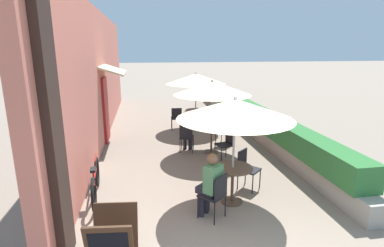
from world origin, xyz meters
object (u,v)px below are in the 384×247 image
(cafe_chair_near_right, at_px, (216,193))
(cafe_chair_mid_left, at_px, (222,130))
(patio_umbrella_mid, at_px, (212,88))
(cafe_chair_mid_right, at_px, (186,136))
(patio_table_far, at_px, (196,115))
(cafe_chair_near_left, at_px, (246,166))
(bicycle_leaning, at_px, (95,182))
(seated_patron_mid_right, at_px, (187,129))
(cafe_chair_mid_back, at_px, (226,142))
(patio_umbrella_near, at_px, (235,109))
(patio_umbrella_far, at_px, (196,79))
(patio_table_near, at_px, (233,177))
(menu_board, at_px, (113,243))
(coffee_cup_mid, at_px, (209,126))
(cafe_chair_far_right, at_px, (176,117))
(seated_patron_near_right, at_px, (210,182))
(patio_table_mid, at_px, (211,135))
(cafe_chair_far_left, at_px, (214,115))

(cafe_chair_near_right, distance_m, cafe_chair_mid_left, 4.26)
(patio_umbrella_mid, height_order, cafe_chair_mid_right, patio_umbrella_mid)
(patio_table_far, bearing_deg, cafe_chair_mid_left, -77.42)
(cafe_chair_near_left, xyz_separation_m, bicycle_leaning, (-3.22, 0.09, -0.16))
(cafe_chair_mid_left, bearing_deg, seated_patron_mid_right, -28.32)
(cafe_chair_mid_back, bearing_deg, patio_umbrella_near, 152.04)
(cafe_chair_mid_back, height_order, patio_umbrella_far, patio_umbrella_far)
(patio_table_near, bearing_deg, cafe_chair_near_left, 48.96)
(cafe_chair_near_left, relative_size, menu_board, 0.96)
(coffee_cup_mid, relative_size, cafe_chair_far_right, 0.10)
(patio_umbrella_near, bearing_deg, cafe_chair_mid_back, 77.17)
(patio_umbrella_far, bearing_deg, cafe_chair_near_left, -87.37)
(cafe_chair_mid_left, relative_size, patio_umbrella_far, 0.39)
(cafe_chair_near_right, xyz_separation_m, patio_umbrella_far, (0.73, 6.18, 1.40))
(patio_table_near, relative_size, cafe_chair_near_right, 0.90)
(cafe_chair_mid_left, bearing_deg, coffee_cup_mid, -1.19)
(cafe_chair_mid_left, bearing_deg, menu_board, 15.58)
(seated_patron_near_right, bearing_deg, bicycle_leaning, 109.79)
(patio_table_near, distance_m, bicycle_leaning, 2.82)
(patio_table_near, distance_m, menu_board, 2.71)
(seated_patron_near_right, bearing_deg, patio_table_far, 39.42)
(patio_table_mid, height_order, cafe_chair_mid_left, cafe_chair_mid_left)
(cafe_chair_near_left, height_order, menu_board, menu_board)
(cafe_chair_near_right, distance_m, seated_patron_near_right, 0.20)
(cafe_chair_mid_right, bearing_deg, patio_umbrella_near, -66.37)
(patio_table_near, bearing_deg, cafe_chair_near_right, -131.04)
(cafe_chair_near_right, distance_m, seated_patron_mid_right, 3.75)
(bicycle_leaning, bearing_deg, coffee_cup_mid, 34.35)
(cafe_chair_near_right, xyz_separation_m, patio_table_far, (0.73, 6.18, 0.03))
(cafe_chair_near_left, relative_size, seated_patron_mid_right, 0.70)
(patio_table_near, relative_size, patio_table_far, 1.00)
(patio_umbrella_near, height_order, patio_table_far, patio_umbrella_near)
(cafe_chair_mid_right, bearing_deg, cafe_chair_far_right, 105.10)
(patio_umbrella_mid, relative_size, cafe_chair_far_left, 2.56)
(patio_table_far, bearing_deg, seated_patron_mid_right, -105.96)
(cafe_chair_mid_left, relative_size, bicycle_leaning, 0.49)
(seated_patron_near_right, relative_size, patio_umbrella_far, 0.56)
(cafe_chair_near_left, bearing_deg, cafe_chair_mid_right, -112.19)
(cafe_chair_far_left, bearing_deg, cafe_chair_near_right, 79.51)
(seated_patron_mid_right, height_order, cafe_chair_far_right, seated_patron_mid_right)
(patio_table_mid, height_order, patio_umbrella_far, patio_umbrella_far)
(patio_table_near, distance_m, cafe_chair_near_left, 0.74)
(patio_umbrella_near, height_order, patio_umbrella_far, same)
(cafe_chair_near_right, height_order, cafe_chair_far_right, same)
(bicycle_leaning, bearing_deg, cafe_chair_mid_right, 42.28)
(cafe_chair_near_left, height_order, cafe_chair_mid_back, same)
(seated_patron_near_right, height_order, patio_umbrella_far, patio_umbrella_far)
(cafe_chair_mid_right, bearing_deg, patio_table_near, -66.37)
(patio_umbrella_mid, relative_size, cafe_chair_mid_back, 2.56)
(seated_patron_near_right, bearing_deg, patio_umbrella_near, -2.76)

